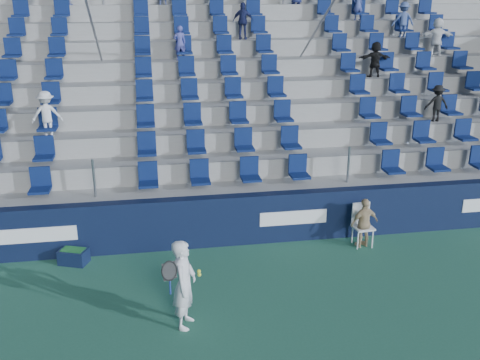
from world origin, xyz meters
name	(u,v)px	position (x,y,z in m)	size (l,w,h in m)	color
ground	(254,320)	(0.00, 0.00, 0.00)	(70.00, 70.00, 0.00)	#2A644B
sponsor_wall	(229,220)	(0.00, 3.15, 0.60)	(24.00, 0.32, 1.20)	black
grandstand	(205,110)	(0.00, 8.24, 2.14)	(24.00, 8.17, 6.63)	gray
tennis_player	(184,284)	(-1.24, 0.05, 0.83)	(0.69, 0.70, 1.65)	white
line_judge_chair	(362,221)	(3.05, 2.65, 0.57)	(0.47, 0.49, 1.00)	white
line_judge	(364,223)	(3.05, 2.50, 0.59)	(0.69, 0.29, 1.18)	tan
ball_bin	(74,256)	(-3.49, 2.75, 0.18)	(0.70, 0.58, 0.34)	#0E1936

